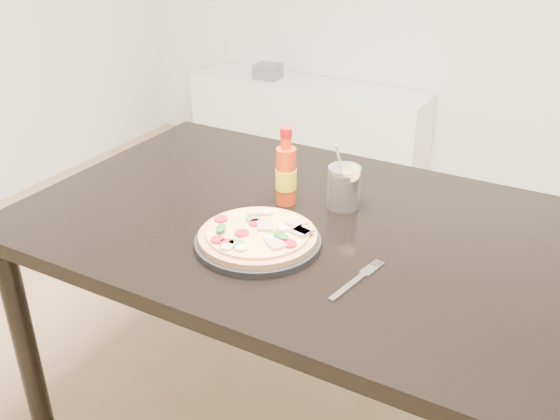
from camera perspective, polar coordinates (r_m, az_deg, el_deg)
The scene contains 8 objects.
dining_table at distance 1.58m, azimuth 2.13°, elevation -3.52°, with size 1.40×0.90×0.75m.
plate at distance 1.43m, azimuth -2.03°, elevation -2.93°, with size 0.29×0.29×0.02m, color black.
pizza at distance 1.42m, azimuth -2.00°, elevation -2.27°, with size 0.27×0.27×0.03m.
hot_sauce_bottle at distance 1.59m, azimuth 0.54°, elevation 3.30°, with size 0.07×0.07×0.20m.
cola_cup at distance 1.59m, azimuth 5.85°, elevation 2.02°, with size 0.09×0.08×0.17m.
fork at distance 1.32m, azimuth 7.18°, elevation -6.25°, with size 0.05×0.19×0.00m.
media_console at distance 3.68m, azimuth 2.46°, elevation 7.76°, with size 1.40×0.34×0.50m, color white.
cd_stack at distance 3.69m, azimuth -1.13°, elevation 12.58°, with size 0.14×0.12×0.08m.
Camera 1 is at (0.76, -1.03, 1.48)m, focal length 40.00 mm.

